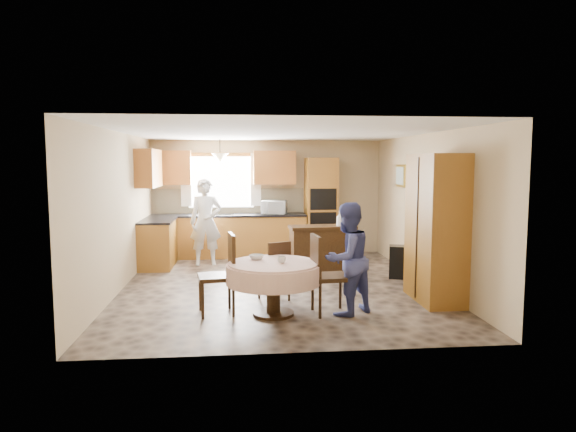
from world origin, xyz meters
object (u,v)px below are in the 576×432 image
(chair_left, at_px, (223,270))
(person_dining, at_px, (347,259))
(sideboard, at_px, (322,252))
(oven_tower, at_px, (321,207))
(cupboard, at_px, (436,228))
(person_sink, at_px, (206,222))
(chair_right, at_px, (324,270))
(dining_table, at_px, (273,274))
(chair_back, at_px, (276,268))

(chair_left, distance_m, person_dining, 1.67)
(sideboard, bearing_deg, oven_tower, 77.38)
(sideboard, relative_size, cupboard, 0.55)
(oven_tower, bearing_deg, chair_left, -115.70)
(sideboard, height_order, person_dining, person_dining)
(oven_tower, distance_m, person_sink, 2.57)
(oven_tower, distance_m, sideboard, 2.07)
(oven_tower, height_order, sideboard, oven_tower)
(chair_right, bearing_deg, dining_table, 83.42)
(chair_left, relative_size, person_sink, 0.63)
(chair_back, distance_m, person_sink, 3.05)
(person_sink, height_order, person_dining, person_sink)
(oven_tower, distance_m, chair_right, 4.38)
(oven_tower, distance_m, person_dining, 4.38)
(oven_tower, bearing_deg, chair_right, -98.55)
(sideboard, distance_m, chair_right, 2.40)
(chair_back, bearing_deg, chair_left, 11.67)
(dining_table, bearing_deg, oven_tower, 72.81)
(oven_tower, bearing_deg, cupboard, -74.34)
(cupboard, height_order, dining_table, cupboard)
(chair_back, height_order, person_sink, person_sink)
(chair_back, height_order, chair_right, chair_right)
(chair_left, xyz_separation_m, chair_right, (1.35, -0.16, -0.00))
(dining_table, relative_size, person_sink, 0.73)
(oven_tower, height_order, chair_left, oven_tower)
(chair_left, bearing_deg, person_sink, 178.72)
(sideboard, height_order, cupboard, cupboard)
(sideboard, bearing_deg, chair_back, -124.01)
(chair_left, xyz_separation_m, chair_back, (0.76, 0.55, -0.11))
(dining_table, bearing_deg, chair_left, 167.34)
(cupboard, distance_m, chair_back, 2.39)
(sideboard, bearing_deg, person_sink, 147.97)
(sideboard, height_order, chair_left, chair_left)
(chair_back, bearing_deg, sideboard, -144.08)
(chair_right, bearing_deg, sideboard, -14.68)
(dining_table, distance_m, chair_back, 0.71)
(cupboard, distance_m, dining_table, 2.50)
(chair_right, bearing_deg, oven_tower, -14.60)
(chair_left, distance_m, person_sink, 3.38)
(chair_back, height_order, person_dining, person_dining)
(chair_left, height_order, chair_back, chair_left)
(chair_right, xyz_separation_m, person_dining, (0.30, -0.04, 0.16))
(cupboard, relative_size, chair_right, 2.01)
(person_sink, bearing_deg, oven_tower, 14.34)
(chair_left, relative_size, chair_right, 1.01)
(cupboard, height_order, chair_right, cupboard)
(chair_left, relative_size, chair_back, 1.22)
(cupboard, relative_size, chair_back, 2.43)
(person_dining, bearing_deg, chair_left, -40.70)
(chair_back, xyz_separation_m, person_sink, (-1.19, 2.79, 0.36))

